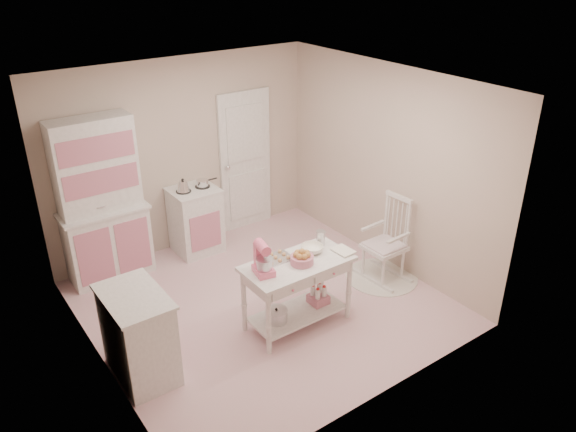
# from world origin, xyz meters

# --- Properties ---
(room_shell) EXTENTS (3.84, 3.84, 2.62)m
(room_shell) POSITION_xyz_m (0.00, 0.00, 1.65)
(room_shell) COLOR pink
(room_shell) RESTS_ON ground
(door) EXTENTS (0.82, 0.05, 2.04)m
(door) POSITION_xyz_m (0.95, 1.87, 1.02)
(door) COLOR white
(door) RESTS_ON ground
(hutch) EXTENTS (1.06, 0.50, 2.08)m
(hutch) POSITION_xyz_m (-1.23, 1.66, 1.04)
(hutch) COLOR white
(hutch) RESTS_ON ground
(stove) EXTENTS (0.62, 0.57, 0.92)m
(stove) POSITION_xyz_m (-0.03, 1.61, 0.46)
(stove) COLOR white
(stove) RESTS_ON ground
(base_cabinet) EXTENTS (0.54, 0.84, 0.92)m
(base_cabinet) POSITION_xyz_m (-1.63, -0.31, 0.46)
(base_cabinet) COLOR white
(base_cabinet) RESTS_ON ground
(lace_rug) EXTENTS (0.92, 0.92, 0.01)m
(lace_rug) POSITION_xyz_m (1.55, -0.42, 0.01)
(lace_rug) COLOR white
(lace_rug) RESTS_ON ground
(rocking_chair) EXTENTS (0.52, 0.75, 1.10)m
(rocking_chair) POSITION_xyz_m (1.55, -0.42, 0.55)
(rocking_chair) COLOR white
(rocking_chair) RESTS_ON ground
(work_table) EXTENTS (1.20, 0.60, 0.80)m
(work_table) POSITION_xyz_m (0.09, -0.55, 0.40)
(work_table) COLOR white
(work_table) RESTS_ON ground
(stand_mixer) EXTENTS (0.25, 0.31, 0.34)m
(stand_mixer) POSITION_xyz_m (-0.33, -0.53, 0.97)
(stand_mixer) COLOR pink
(stand_mixer) RESTS_ON work_table
(cookie_tray) EXTENTS (0.34, 0.24, 0.02)m
(cookie_tray) POSITION_xyz_m (-0.06, -0.37, 0.81)
(cookie_tray) COLOR silver
(cookie_tray) RESTS_ON work_table
(bread_basket) EXTENTS (0.25, 0.25, 0.09)m
(bread_basket) POSITION_xyz_m (0.11, -0.60, 0.85)
(bread_basket) COLOR #C57188
(bread_basket) RESTS_ON work_table
(mixing_bowl) EXTENTS (0.25, 0.25, 0.08)m
(mixing_bowl) POSITION_xyz_m (0.35, -0.47, 0.84)
(mixing_bowl) COLOR white
(mixing_bowl) RESTS_ON work_table
(metal_pitcher) EXTENTS (0.10, 0.10, 0.17)m
(metal_pitcher) POSITION_xyz_m (0.53, -0.39, 0.89)
(metal_pitcher) COLOR silver
(metal_pitcher) RESTS_ON work_table
(recipe_book) EXTENTS (0.19, 0.25, 0.02)m
(recipe_book) POSITION_xyz_m (0.54, -0.67, 0.81)
(recipe_book) COLOR white
(recipe_book) RESTS_ON work_table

